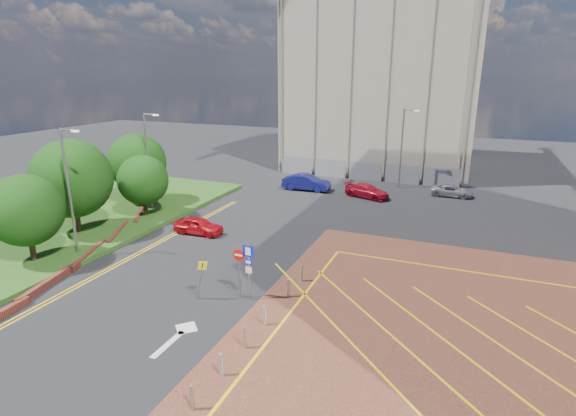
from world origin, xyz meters
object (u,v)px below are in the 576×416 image
Objects in this scene: tree_c at (143,180)px; car_blue_back at (307,182)px; tree_a at (26,210)px; tree_d at (137,162)px; car_red_left at (199,226)px; car_silver_back at (452,191)px; car_red_back at (367,191)px; sign_cluster at (245,265)px; tree_b at (72,179)px; lamp_back at (402,146)px; warning_sign at (201,275)px; lamp_left_far at (148,157)px; lamp_left_near at (69,187)px.

tree_c is 1.02× the size of car_blue_back.
tree_c is at bearing 87.14° from tree_a.
tree_d reaches higher than car_red_left.
car_blue_back reaches higher than car_silver_back.
car_red_back is (6.27, -0.45, -0.15)m from car_blue_back.
tree_c is 20.27m from car_red_back.
sign_cluster is 0.86× the size of car_red_left.
sign_cluster is 22.18m from car_red_back.
car_red_left is at bearing -26.50° from tree_d.
lamp_back is (19.58, 23.00, 0.12)m from tree_b.
car_blue_back is at bearing 96.58° from warning_sign.
tree_a is 0.89× the size of tree_d.
tree_b is at bearing -111.80° from tree_c.
tree_d is 1.26× the size of car_blue_back.
tree_b is 1.81× the size of car_red_left.
lamp_back is at bearing 78.19° from warning_sign.
tree_b is 25.26m from car_red_back.
lamp_back is 3.55× the size of warning_sign.
lamp_left_far is 28.06m from car_silver_back.
lamp_left_near reaches higher than car_red_back.
tree_b is at bearing -98.77° from lamp_left_far.
tree_b reaches higher than car_red_left.
sign_cluster is at bearing 160.87° from car_silver_back.
lamp_left_near is (4.08, -11.00, 0.79)m from tree_d.
tree_d is at bearing 144.42° from sign_cluster.
car_silver_back is (7.44, 3.46, -0.10)m from car_red_back.
tree_a is 1.23× the size of car_red_back.
lamp_left_near is 2.50× the size of sign_cluster.
tree_a is 5.27m from tree_b.
car_silver_back is at bearing 48.82° from tree_a.
lamp_back is 1.82× the size of car_red_back.
tree_a reaches higher than sign_cluster.
tree_a is 11.09m from car_red_left.
tree_c reaches higher than car_red_left.
tree_d is at bearing 117.89° from car_silver_back.
lamp_left_far is 1.67× the size of car_blue_back.
warning_sign is at bearing -40.46° from tree_c.
warning_sign is 0.61× the size of car_red_left.
tree_b reaches higher than car_red_back.
car_blue_back is at bearing -13.14° from car_red_left.
tree_a is 1.69× the size of sign_cluster.
tree_a reaches higher than car_red_left.
lamp_left_far is (-0.92, 2.00, 1.47)m from tree_c.
lamp_left_near is 11.30m from warning_sign.
tree_c is 0.61× the size of lamp_left_far.
tree_b is 21.82m from car_blue_back.
lamp_left_far is at bearing 92.01° from tree_a.
lamp_left_near reaches higher than tree_b.
car_blue_back is at bearing 69.78° from lamp_left_near.
car_blue_back reaches higher than car_red_left.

